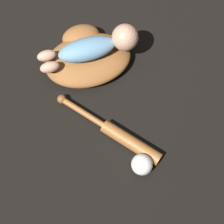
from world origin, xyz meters
name	(u,v)px	position (x,y,z in m)	size (l,w,h in m)	color
ground_plane	(90,64)	(0.00, 0.00, 0.00)	(6.00, 6.00, 0.00)	black
baseball_glove	(87,56)	(-0.01, 0.01, 0.04)	(0.40, 0.35, 0.08)	#935B2D
baby_figure	(98,46)	(0.03, 0.01, 0.12)	(0.38, 0.21, 0.10)	#6693B2
baseball_bat	(120,136)	(0.14, -0.30, 0.02)	(0.40, 0.25, 0.05)	#9E602D
baseball	(142,164)	(0.22, -0.41, 0.04)	(0.08, 0.08, 0.08)	white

